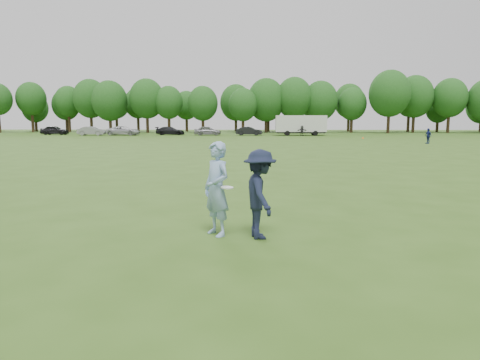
{
  "coord_description": "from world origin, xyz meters",
  "views": [
    {
      "loc": [
        1.17,
        -9.49,
        2.52
      ],
      "look_at": [
        0.76,
        0.56,
        1.1
      ],
      "focal_mm": 32.0,
      "sensor_mm": 36.0,
      "label": 1
    }
  ],
  "objects": [
    {
      "name": "player_far_d",
      "position": [
        8.13,
        58.03,
        0.8
      ],
      "size": [
        1.55,
        0.72,
        1.61
      ],
      "primitive_type": "imported",
      "rotation": [
        0.0,
        0.0,
        -0.17
      ],
      "color": "#282828",
      "rests_on": "ground"
    },
    {
      "name": "disc_in_play",
      "position": [
        0.53,
        -0.59,
        1.1
      ],
      "size": [
        0.28,
        0.28,
        0.05
      ],
      "color": "white",
      "rests_on": "ground"
    },
    {
      "name": "ground",
      "position": [
        0.0,
        0.0,
        0.0
      ],
      "size": [
        200.0,
        200.0,
        0.0
      ],
      "primitive_type": "plane",
      "color": "#315117",
      "rests_on": "ground"
    },
    {
      "name": "field_cone",
      "position": [
        15.32,
        48.62,
        0.15
      ],
      "size": [
        0.28,
        0.28,
        0.3
      ],
      "primitive_type": "cone",
      "color": "#FF590D",
      "rests_on": "ground"
    },
    {
      "name": "defender",
      "position": [
        1.23,
        -0.52,
        0.95
      ],
      "size": [
        0.98,
        1.37,
        1.91
      ],
      "primitive_type": "imported",
      "rotation": [
        0.0,
        0.0,
        1.81
      ],
      "color": "#171D33",
      "rests_on": "ground"
    },
    {
      "name": "car_e",
      "position": [
        -6.88,
        59.76,
        0.74
      ],
      "size": [
        4.42,
        1.87,
        1.49
      ],
      "primitive_type": "imported",
      "rotation": [
        0.0,
        0.0,
        1.6
      ],
      "color": "gray",
      "rests_on": "ground"
    },
    {
      "name": "car_a",
      "position": [
        -32.94,
        61.49,
        0.76
      ],
      "size": [
        4.55,
        2.04,
        1.52
      ],
      "primitive_type": "imported",
      "rotation": [
        0.0,
        0.0,
        1.63
      ],
      "color": "black",
      "rests_on": "ground"
    },
    {
      "name": "car_d",
      "position": [
        -13.32,
        61.32,
        0.68
      ],
      "size": [
        4.77,
        2.05,
        1.37
      ],
      "primitive_type": "imported",
      "rotation": [
        0.0,
        0.0,
        1.6
      ],
      "color": "black",
      "rests_on": "ground"
    },
    {
      "name": "thrower",
      "position": [
        0.29,
        -0.35,
        1.03
      ],
      "size": [
        0.86,
        0.89,
        2.06
      ],
      "primitive_type": "imported",
      "rotation": [
        0.0,
        0.0,
        -0.87
      ],
      "color": "#86A6D0",
      "rests_on": "ground"
    },
    {
      "name": "car_b",
      "position": [
        -25.58,
        58.76,
        0.72
      ],
      "size": [
        4.41,
        1.7,
        1.43
      ],
      "primitive_type": "imported",
      "rotation": [
        0.0,
        0.0,
        1.61
      ],
      "color": "gray",
      "rests_on": "ground"
    },
    {
      "name": "treeline",
      "position": [
        2.81,
        76.9,
        6.26
      ],
      "size": [
        130.35,
        18.39,
        11.74
      ],
      "color": "#332114",
      "rests_on": "ground"
    },
    {
      "name": "player_far_b",
      "position": [
        19.25,
        36.77,
        0.81
      ],
      "size": [
        0.66,
        1.03,
        1.62
      ],
      "primitive_type": "imported",
      "rotation": [
        0.0,
        0.0,
        -1.28
      ],
      "color": "navy",
      "rests_on": "ground"
    },
    {
      "name": "car_f",
      "position": [
        -0.19,
        59.88,
        0.7
      ],
      "size": [
        4.35,
        1.87,
        1.39
      ],
      "primitive_type": "imported",
      "rotation": [
        0.0,
        0.0,
        1.48
      ],
      "color": "black",
      "rests_on": "ground"
    },
    {
      "name": "cargo_trailer",
      "position": [
        8.09,
        59.81,
        1.78
      ],
      "size": [
        9.0,
        2.75,
        3.2
      ],
      "color": "silver",
      "rests_on": "ground"
    },
    {
      "name": "car_c",
      "position": [
        -20.51,
        59.38,
        0.73
      ],
      "size": [
        5.39,
        2.68,
        1.47
      ],
      "primitive_type": "imported",
      "rotation": [
        0.0,
        0.0,
        1.52
      ],
      "color": "#B7B6BB",
      "rests_on": "ground"
    }
  ]
}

